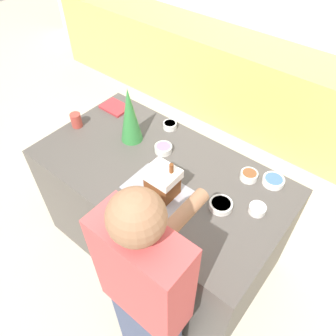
% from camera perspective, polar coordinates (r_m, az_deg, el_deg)
% --- Properties ---
extents(ground_plane, '(12.00, 12.00, 0.00)m').
position_cam_1_polar(ground_plane, '(2.78, -1.16, -12.95)').
color(ground_plane, beige).
extents(wall_back, '(8.00, 0.05, 2.60)m').
position_cam_1_polar(wall_back, '(3.56, 24.18, 24.85)').
color(wall_back, white).
rests_on(wall_back, ground_plane).
extents(back_cabinet_block, '(6.00, 0.60, 0.91)m').
position_cam_1_polar(back_cabinet_block, '(3.63, 18.30, 11.59)').
color(back_cabinet_block, '#DBBC60').
rests_on(back_cabinet_block, ground_plane).
extents(kitchen_island, '(1.65, 0.90, 0.89)m').
position_cam_1_polar(kitchen_island, '(2.41, -1.32, -7.54)').
color(kitchen_island, '#514C47').
rests_on(kitchen_island, ground_plane).
extents(baking_tray, '(0.46, 0.26, 0.01)m').
position_cam_1_polar(baking_tray, '(1.94, -0.96, -4.39)').
color(baking_tray, '#9E9EA8').
rests_on(baking_tray, kitchen_island).
extents(gingerbread_house, '(0.18, 0.16, 0.25)m').
position_cam_1_polar(gingerbread_house, '(1.86, -0.99, -2.37)').
color(gingerbread_house, brown).
rests_on(gingerbread_house, baking_tray).
extents(decorative_tree, '(0.15, 0.15, 0.41)m').
position_cam_1_polar(decorative_tree, '(2.18, -6.68, 9.15)').
color(decorative_tree, '#33843D').
rests_on(decorative_tree, kitchen_island).
extents(candy_bowl_beside_tree, '(0.11, 0.11, 0.05)m').
position_cam_1_polar(candy_bowl_beside_tree, '(2.06, 13.92, -1.26)').
color(candy_bowl_beside_tree, white).
rests_on(candy_bowl_beside_tree, kitchen_island).
extents(candy_bowl_far_left, '(0.10, 0.10, 0.05)m').
position_cam_1_polar(candy_bowl_far_left, '(1.91, 15.30, -6.89)').
color(candy_bowl_far_left, white).
rests_on(candy_bowl_far_left, kitchen_island).
extents(candy_bowl_far_right, '(0.13, 0.13, 0.04)m').
position_cam_1_polar(candy_bowl_far_right, '(1.89, 9.19, -6.35)').
color(candy_bowl_far_right, silver).
rests_on(candy_bowl_far_right, kitchen_island).
extents(candy_bowl_near_tray_left, '(0.12, 0.12, 0.04)m').
position_cam_1_polar(candy_bowl_near_tray_left, '(2.18, -0.81, 3.44)').
color(candy_bowl_near_tray_left, silver).
rests_on(candy_bowl_near_tray_left, kitchen_island).
extents(candy_bowl_behind_tray, '(0.10, 0.10, 0.05)m').
position_cam_1_polar(candy_bowl_behind_tray, '(2.36, 0.32, 7.49)').
color(candy_bowl_behind_tray, silver).
rests_on(candy_bowl_behind_tray, kitchen_island).
extents(candy_bowl_front_corner, '(0.13, 0.13, 0.04)m').
position_cam_1_polar(candy_bowl_front_corner, '(2.08, 17.88, -2.10)').
color(candy_bowl_front_corner, white).
rests_on(candy_bowl_front_corner, kitchen_island).
extents(cookbook, '(0.21, 0.15, 0.02)m').
position_cam_1_polar(cookbook, '(2.59, -9.20, 10.40)').
color(cookbook, '#B23338').
rests_on(cookbook, kitchen_island).
extents(mug, '(0.08, 0.08, 0.10)m').
position_cam_1_polar(mug, '(2.45, -15.70, 8.02)').
color(mug, '#B24238').
rests_on(mug, kitchen_island).
extents(person, '(0.42, 0.53, 1.60)m').
position_cam_1_polar(person, '(1.69, -3.73, -21.70)').
color(person, '#424C6B').
rests_on(person, ground_plane).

